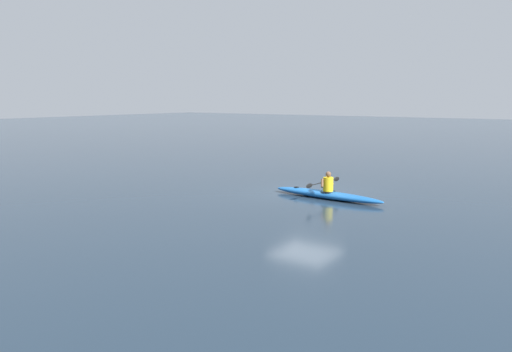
{
  "coord_description": "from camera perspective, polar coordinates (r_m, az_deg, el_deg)",
  "views": [
    {
      "loc": [
        -9.62,
        17.09,
        3.68
      ],
      "look_at": [
        -1.38,
        5.4,
        1.47
      ],
      "focal_mm": 35.41,
      "sensor_mm": 36.0,
      "label": 1
    }
  ],
  "objects": [
    {
      "name": "ground_plane",
      "position": [
        19.95,
        5.72,
        -1.87
      ],
      "size": [
        160.0,
        160.0,
        0.0
      ],
      "primitive_type": "plane",
      "color": "#1E2D3D"
    },
    {
      "name": "kayak",
      "position": [
        18.83,
        8.02,
        -2.11
      ],
      "size": [
        4.57,
        0.92,
        0.29
      ],
      "color": "#1959A5",
      "rests_on": "ground"
    },
    {
      "name": "kayaker",
      "position": [
        18.74,
        8.1,
        -0.78
      ],
      "size": [
        0.48,
        2.31,
        0.73
      ],
      "color": "yellow",
      "rests_on": "kayak"
    }
  ]
}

